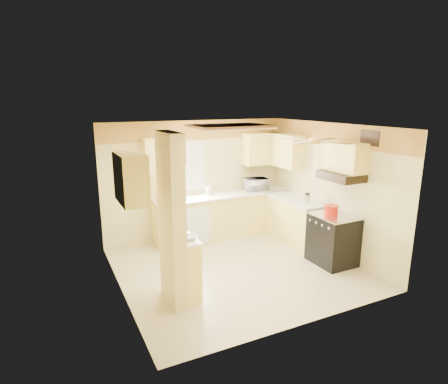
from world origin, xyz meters
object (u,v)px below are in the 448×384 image
stove (333,239)px  dutch_oven (331,210)px  microwave (256,184)px  bowl (190,237)px  kettle (307,198)px

stove → dutch_oven: dutch_oven is taller
stove → dutch_oven: size_ratio=3.50×
stove → microwave: bearing=99.0°
bowl → dutch_oven: (2.72, 0.08, 0.04)m
stove → bowl: bowl is taller
microwave → bowl: size_ratio=2.27×
kettle → dutch_oven: bearing=-94.0°
bowl → dutch_oven: size_ratio=0.83×
bowl → kettle: (2.77, 0.83, 0.07)m
dutch_oven → kettle: size_ratio=1.28×
dutch_oven → kettle: kettle is taller
bowl → microwave: bearing=42.2°
stove → kettle: kettle is taller
stove → kettle: bearing=89.5°
stove → kettle: (0.01, 0.79, 0.57)m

